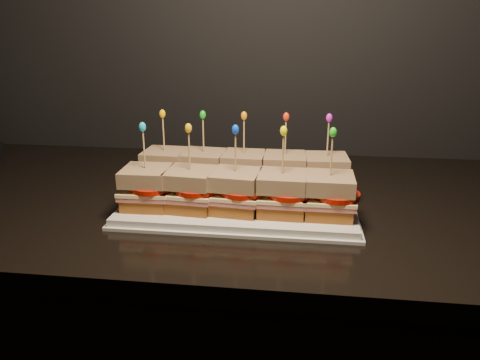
# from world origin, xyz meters

# --- Properties ---
(granite_slab) EXTENTS (2.68, 0.70, 0.03)m
(granite_slab) POSITION_xyz_m (-0.76, 1.66, 0.86)
(granite_slab) COLOR black
(granite_slab) RESTS_ON cabinet
(platter) EXTENTS (0.43, 0.26, 0.02)m
(platter) POSITION_xyz_m (-0.86, 1.60, 0.89)
(platter) COLOR white
(platter) RESTS_ON granite_slab
(platter_rim) EXTENTS (0.44, 0.28, 0.01)m
(platter_rim) POSITION_xyz_m (-0.86, 1.60, 0.88)
(platter_rim) COLOR white
(platter_rim) RESTS_ON granite_slab
(sandwich_0_bread_bot) EXTENTS (0.08, 0.08, 0.02)m
(sandwich_0_bread_bot) POSITION_xyz_m (-1.02, 1.66, 0.91)
(sandwich_0_bread_bot) COLOR brown
(sandwich_0_bread_bot) RESTS_ON platter
(sandwich_0_ham) EXTENTS (0.09, 0.09, 0.01)m
(sandwich_0_ham) POSITION_xyz_m (-1.02, 1.66, 0.92)
(sandwich_0_ham) COLOR #CC665C
(sandwich_0_ham) RESTS_ON sandwich_0_bread_bot
(sandwich_0_cheese) EXTENTS (0.09, 0.09, 0.01)m
(sandwich_0_cheese) POSITION_xyz_m (-1.02, 1.66, 0.93)
(sandwich_0_cheese) COLOR #FFEBA0
(sandwich_0_cheese) RESTS_ON sandwich_0_ham
(sandwich_0_tomato) EXTENTS (0.08, 0.08, 0.01)m
(sandwich_0_tomato) POSITION_xyz_m (-1.01, 1.66, 0.94)
(sandwich_0_tomato) COLOR #AF1508
(sandwich_0_tomato) RESTS_ON sandwich_0_cheese
(sandwich_0_bread_top) EXTENTS (0.08, 0.08, 0.03)m
(sandwich_0_bread_top) POSITION_xyz_m (-1.02, 1.66, 0.95)
(sandwich_0_bread_top) COLOR #53250D
(sandwich_0_bread_top) RESTS_ON sandwich_0_tomato
(sandwich_0_pick) EXTENTS (0.00, 0.00, 0.09)m
(sandwich_0_pick) POSITION_xyz_m (-1.02, 1.66, 1.00)
(sandwich_0_pick) COLOR tan
(sandwich_0_pick) RESTS_ON sandwich_0_bread_top
(sandwich_0_frill) EXTENTS (0.01, 0.01, 0.02)m
(sandwich_0_frill) POSITION_xyz_m (-1.02, 1.66, 1.04)
(sandwich_0_frill) COLOR #F6B303
(sandwich_0_frill) RESTS_ON sandwich_0_pick
(sandwich_1_bread_bot) EXTENTS (0.09, 0.09, 0.02)m
(sandwich_1_bread_bot) POSITION_xyz_m (-0.94, 1.66, 0.91)
(sandwich_1_bread_bot) COLOR brown
(sandwich_1_bread_bot) RESTS_ON platter
(sandwich_1_ham) EXTENTS (0.09, 0.09, 0.01)m
(sandwich_1_ham) POSITION_xyz_m (-0.94, 1.66, 0.92)
(sandwich_1_ham) COLOR #CC665C
(sandwich_1_ham) RESTS_ON sandwich_1_bread_bot
(sandwich_1_cheese) EXTENTS (0.10, 0.09, 0.01)m
(sandwich_1_cheese) POSITION_xyz_m (-0.94, 1.66, 0.93)
(sandwich_1_cheese) COLOR #FFEBA0
(sandwich_1_cheese) RESTS_ON sandwich_1_ham
(sandwich_1_tomato) EXTENTS (0.08, 0.08, 0.01)m
(sandwich_1_tomato) POSITION_xyz_m (-0.93, 1.66, 0.94)
(sandwich_1_tomato) COLOR #AF1508
(sandwich_1_tomato) RESTS_ON sandwich_1_cheese
(sandwich_1_bread_top) EXTENTS (0.09, 0.09, 0.03)m
(sandwich_1_bread_top) POSITION_xyz_m (-0.94, 1.66, 0.95)
(sandwich_1_bread_top) COLOR #53250D
(sandwich_1_bread_top) RESTS_ON sandwich_1_tomato
(sandwich_1_pick) EXTENTS (0.00, 0.00, 0.09)m
(sandwich_1_pick) POSITION_xyz_m (-0.94, 1.66, 1.00)
(sandwich_1_pick) COLOR tan
(sandwich_1_pick) RESTS_ON sandwich_1_bread_top
(sandwich_1_frill) EXTENTS (0.01, 0.01, 0.02)m
(sandwich_1_frill) POSITION_xyz_m (-0.94, 1.66, 1.04)
(sandwich_1_frill) COLOR #14BB1B
(sandwich_1_frill) RESTS_ON sandwich_1_pick
(sandwich_2_bread_bot) EXTENTS (0.08, 0.08, 0.02)m
(sandwich_2_bread_bot) POSITION_xyz_m (-0.86, 1.66, 0.91)
(sandwich_2_bread_bot) COLOR brown
(sandwich_2_bread_bot) RESTS_ON platter
(sandwich_2_ham) EXTENTS (0.09, 0.09, 0.01)m
(sandwich_2_ham) POSITION_xyz_m (-0.86, 1.66, 0.92)
(sandwich_2_ham) COLOR #CC665C
(sandwich_2_ham) RESTS_ON sandwich_2_bread_bot
(sandwich_2_cheese) EXTENTS (0.09, 0.09, 0.01)m
(sandwich_2_cheese) POSITION_xyz_m (-0.86, 1.66, 0.93)
(sandwich_2_cheese) COLOR #FFEBA0
(sandwich_2_cheese) RESTS_ON sandwich_2_ham
(sandwich_2_tomato) EXTENTS (0.08, 0.08, 0.01)m
(sandwich_2_tomato) POSITION_xyz_m (-0.85, 1.66, 0.94)
(sandwich_2_tomato) COLOR #AF1508
(sandwich_2_tomato) RESTS_ON sandwich_2_cheese
(sandwich_2_bread_top) EXTENTS (0.08, 0.08, 0.03)m
(sandwich_2_bread_top) POSITION_xyz_m (-0.86, 1.66, 0.95)
(sandwich_2_bread_top) COLOR #53250D
(sandwich_2_bread_top) RESTS_ON sandwich_2_tomato
(sandwich_2_pick) EXTENTS (0.00, 0.00, 0.09)m
(sandwich_2_pick) POSITION_xyz_m (-0.86, 1.66, 1.00)
(sandwich_2_pick) COLOR tan
(sandwich_2_pick) RESTS_ON sandwich_2_bread_top
(sandwich_2_frill) EXTENTS (0.01, 0.01, 0.02)m
(sandwich_2_frill) POSITION_xyz_m (-0.86, 1.66, 1.04)
(sandwich_2_frill) COLOR orange
(sandwich_2_frill) RESTS_ON sandwich_2_pick
(sandwich_3_bread_bot) EXTENTS (0.08, 0.08, 0.02)m
(sandwich_3_bread_bot) POSITION_xyz_m (-0.78, 1.66, 0.91)
(sandwich_3_bread_bot) COLOR brown
(sandwich_3_bread_bot) RESTS_ON platter
(sandwich_3_ham) EXTENTS (0.09, 0.09, 0.01)m
(sandwich_3_ham) POSITION_xyz_m (-0.78, 1.66, 0.92)
(sandwich_3_ham) COLOR #CC665C
(sandwich_3_ham) RESTS_ON sandwich_3_bread_bot
(sandwich_3_cheese) EXTENTS (0.09, 0.09, 0.01)m
(sandwich_3_cheese) POSITION_xyz_m (-0.78, 1.66, 0.93)
(sandwich_3_cheese) COLOR #FFEBA0
(sandwich_3_cheese) RESTS_ON sandwich_3_ham
(sandwich_3_tomato) EXTENTS (0.08, 0.08, 0.01)m
(sandwich_3_tomato) POSITION_xyz_m (-0.77, 1.66, 0.94)
(sandwich_3_tomato) COLOR #AF1508
(sandwich_3_tomato) RESTS_ON sandwich_3_cheese
(sandwich_3_bread_top) EXTENTS (0.08, 0.08, 0.03)m
(sandwich_3_bread_top) POSITION_xyz_m (-0.78, 1.66, 0.95)
(sandwich_3_bread_top) COLOR #53250D
(sandwich_3_bread_top) RESTS_ON sandwich_3_tomato
(sandwich_3_pick) EXTENTS (0.00, 0.00, 0.09)m
(sandwich_3_pick) POSITION_xyz_m (-0.78, 1.66, 1.00)
(sandwich_3_pick) COLOR tan
(sandwich_3_pick) RESTS_ON sandwich_3_bread_top
(sandwich_3_frill) EXTENTS (0.01, 0.01, 0.02)m
(sandwich_3_frill) POSITION_xyz_m (-0.78, 1.66, 1.04)
(sandwich_3_frill) COLOR red
(sandwich_3_frill) RESTS_ON sandwich_3_pick
(sandwich_4_bread_bot) EXTENTS (0.08, 0.08, 0.02)m
(sandwich_4_bread_bot) POSITION_xyz_m (-0.70, 1.66, 0.91)
(sandwich_4_bread_bot) COLOR brown
(sandwich_4_bread_bot) RESTS_ON platter
(sandwich_4_ham) EXTENTS (0.09, 0.09, 0.01)m
(sandwich_4_ham) POSITION_xyz_m (-0.70, 1.66, 0.92)
(sandwich_4_ham) COLOR #CC665C
(sandwich_4_ham) RESTS_ON sandwich_4_bread_bot
(sandwich_4_cheese) EXTENTS (0.09, 0.09, 0.01)m
(sandwich_4_cheese) POSITION_xyz_m (-0.70, 1.66, 0.93)
(sandwich_4_cheese) COLOR #FFEBA0
(sandwich_4_cheese) RESTS_ON sandwich_4_ham
(sandwich_4_tomato) EXTENTS (0.08, 0.08, 0.01)m
(sandwich_4_tomato) POSITION_xyz_m (-0.69, 1.66, 0.94)
(sandwich_4_tomato) COLOR #AF1508
(sandwich_4_tomato) RESTS_ON sandwich_4_cheese
(sandwich_4_bread_top) EXTENTS (0.09, 0.09, 0.03)m
(sandwich_4_bread_top) POSITION_xyz_m (-0.70, 1.66, 0.95)
(sandwich_4_bread_top) COLOR #53250D
(sandwich_4_bread_top) RESTS_ON sandwich_4_tomato
(sandwich_4_pick) EXTENTS (0.00, 0.00, 0.09)m
(sandwich_4_pick) POSITION_xyz_m (-0.70, 1.66, 1.00)
(sandwich_4_pick) COLOR tan
(sandwich_4_pick) RESTS_ON sandwich_4_bread_top
(sandwich_4_frill) EXTENTS (0.01, 0.01, 0.02)m
(sandwich_4_frill) POSITION_xyz_m (-0.70, 1.66, 1.04)
(sandwich_4_frill) COLOR #C71ABC
(sandwich_4_frill) RESTS_ON sandwich_4_pick
(sandwich_5_bread_bot) EXTENTS (0.08, 0.08, 0.02)m
(sandwich_5_bread_bot) POSITION_xyz_m (-1.02, 1.54, 0.91)
(sandwich_5_bread_bot) COLOR brown
(sandwich_5_bread_bot) RESTS_ON platter
(sandwich_5_ham) EXTENTS (0.09, 0.09, 0.01)m
(sandwich_5_ham) POSITION_xyz_m (-1.02, 1.54, 0.92)
(sandwich_5_ham) COLOR #CC665C
(sandwich_5_ham) RESTS_ON sandwich_5_bread_bot
(sandwich_5_cheese) EXTENTS (0.09, 0.09, 0.01)m
(sandwich_5_cheese) POSITION_xyz_m (-1.02, 1.54, 0.93)
(sandwich_5_cheese) COLOR #FFEBA0
(sandwich_5_cheese) RESTS_ON sandwich_5_ham
(sandwich_5_tomato) EXTENTS (0.08, 0.08, 0.01)m
(sandwich_5_tomato) POSITION_xyz_m (-1.01, 1.53, 0.94)
(sandwich_5_tomato) COLOR #AF1508
(sandwich_5_tomato) RESTS_ON sandwich_5_cheese
(sandwich_5_bread_top) EXTENTS (0.08, 0.08, 0.03)m
(sandwich_5_bread_top) POSITION_xyz_m (-1.02, 1.54, 0.95)
(sandwich_5_bread_top) COLOR #53250D
(sandwich_5_bread_top) RESTS_ON sandwich_5_tomato
(sandwich_5_pick) EXTENTS (0.00, 0.00, 0.09)m
(sandwich_5_pick) POSITION_xyz_m (-1.02, 1.54, 1.00)
(sandwich_5_pick) COLOR tan
(sandwich_5_pick) RESTS_ON sandwich_5_bread_top
(sandwich_5_frill) EXTENTS (0.01, 0.01, 0.02)m
(sandwich_5_frill) POSITION_xyz_m (-1.02, 1.54, 1.04)
(sandwich_5_frill) COLOR #15AEBB
(sandwich_5_frill) RESTS_ON sandwich_5_pick
(sandwich_6_bread_bot) EXTENTS (0.09, 0.09, 0.02)m
(sandwich_6_bread_bot) POSITION_xyz_m (-0.94, 1.54, 0.91)
(sandwich_6_bread_bot) COLOR brown
(sandwich_6_bread_bot) RESTS_ON platter
(sandwich_6_ham) EXTENTS (0.09, 0.09, 0.01)m
(sandwich_6_ham) POSITION_xyz_m (-0.94, 1.54, 0.92)
(sandwich_6_ham) COLOR #CC665C
(sandwich_6_ham) RESTS_ON sandwich_6_bread_bot
(sandwich_6_cheese) EXTENTS (0.10, 0.09, 0.01)m
(sandwich_6_cheese) POSITION_xyz_m (-0.94, 1.54, 0.93)
(sandwich_6_cheese) COLOR #FFEBA0
(sandwich_6_cheese) RESTS_ON sandwich_6_ham
(sandwich_6_tomato) EXTENTS (0.08, 0.08, 0.01)m
(sandwich_6_tomato) POSITION_xyz_m (-0.93, 1.53, 0.94)
(sandwich_6_tomato) COLOR #AF1508
(sandwich_6_tomato) RESTS_ON sandwich_6_cheese
(sandwich_6_bread_top) EXTENTS (0.09, 0.09, 0.03)m
(sandwich_6_bread_top) POSITION_xyz_m (-0.94, 1.54, 0.95)
(sandwich_6_bread_top) COLOR #53250D
(sandwich_6_bread_top) RESTS_ON sandwich_6_tomato
(sandwich_6_pick) EXTENTS (0.00, 0.00, 0.09)m
(sandwich_6_pick) POSITION_xyz_m (-0.94, 1.54, 1.00)
(sandwich_6_pick) COLOR tan
(sandwich_6_pick) RESTS_ON sandwich_6_bread_top
(sandwich_6_frill) EXTENTS (0.01, 0.01, 0.02)m
(sandwich_6_frill) POSITION_xyz_m (-0.94, 1.54, 1.04)
(sandwich_6_frill) COLOR #EDA60F
(sandwich_6_frill) RESTS_ON sandwich_6_pick
(sandwich_7_bread_bot) EXTENTS (0.09, 0.09, 0.02)m
(sandwich_7_bread_bot) POSITION_xyz_m (-0.86, 1.54, 0.91)
(sandwich_7_bread_bot) COLOR brown
(sandwich_7_bread_bot) RESTS_ON platter
(sandwich_7_ham) EXTENTS (0.10, 0.09, 0.01)m
(sandwich_7_ham) POSITION_xyz_m (-0.86, 1.54, 0.92)
(sandwich_7_ham) COLOR #CC665C
(sandwich_7_ham) RESTS_ON sandwich_7_bread_bot
(sandwich_7_cheese) EXTENTS (0.10, 0.09, 0.01)m
(sandwich_7_cheese) POSITION_xyz_m (-0.86, 1.54, 0.93)
(sandwich_7_cheese) COLOR #FFEBA0
(sandwich_7_cheese) RESTS_ON sandwich_7_ham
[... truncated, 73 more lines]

